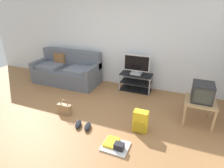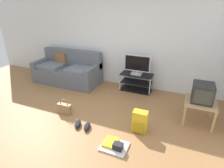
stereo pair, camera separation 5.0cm
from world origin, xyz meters
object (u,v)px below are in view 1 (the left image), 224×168
at_px(couch, 67,71).
at_px(side_table, 200,104).
at_px(backpack, 140,121).
at_px(tv_stand, 136,82).
at_px(crt_tv, 203,92).
at_px(flat_tv, 137,65).
at_px(floor_tray, 115,145).
at_px(handbag, 65,109).
at_px(sneakers_pair, 83,125).

xyz_separation_m(couch, side_table, (3.61, -0.71, 0.06)).
bearing_deg(backpack, tv_stand, 88.41).
xyz_separation_m(side_table, crt_tv, (-0.00, 0.02, 0.25)).
bearing_deg(crt_tv, side_table, -90.00).
distance_m(flat_tv, floor_tray, 2.38).
distance_m(tv_stand, backpack, 1.78).
bearing_deg(crt_tv, tv_stand, 149.24).
relative_size(tv_stand, floor_tray, 1.92).
bearing_deg(handbag, side_table, 16.90).
distance_m(backpack, floor_tray, 0.67).
relative_size(tv_stand, backpack, 2.02).
bearing_deg(sneakers_pair, side_table, 27.61).
relative_size(handbag, floor_tray, 0.81).
distance_m(flat_tv, side_table, 1.84).
relative_size(flat_tv, handbag, 1.93).
xyz_separation_m(tv_stand, crt_tv, (1.56, -0.93, 0.41)).
distance_m(tv_stand, handbag, 2.07).
bearing_deg(sneakers_pair, tv_stand, 76.15).
bearing_deg(flat_tv, side_table, -30.59).
relative_size(side_table, handbag, 1.60).
bearing_deg(floor_tray, tv_stand, 96.99).
distance_m(couch, handbag, 1.81).
distance_m(tv_stand, crt_tv, 1.86).
bearing_deg(side_table, crt_tv, 90.00).
xyz_separation_m(couch, floor_tray, (2.34, -2.05, -0.30)).
height_order(tv_stand, floor_tray, tv_stand).
bearing_deg(crt_tv, backpack, -142.58).
distance_m(handbag, floor_tray, 1.48).
bearing_deg(floor_tray, flat_tv, 97.06).
relative_size(backpack, handbag, 1.17).
bearing_deg(floor_tray, sneakers_pair, 161.00).
bearing_deg(crt_tv, floor_tray, -133.23).
distance_m(tv_stand, sneakers_pair, 2.09).
bearing_deg(handbag, couch, 122.26).
bearing_deg(tv_stand, handbag, -122.14).
height_order(couch, side_table, couch).
height_order(crt_tv, handbag, crt_tv).
bearing_deg(handbag, tv_stand, 57.86).
bearing_deg(crt_tv, sneakers_pair, -152.04).
height_order(tv_stand, sneakers_pair, tv_stand).
bearing_deg(tv_stand, side_table, -31.20).
xyz_separation_m(couch, flat_tv, (2.06, 0.21, 0.39)).
distance_m(backpack, sneakers_pair, 1.11).
height_order(flat_tv, side_table, flat_tv).
height_order(couch, crt_tv, couch).
bearing_deg(flat_tv, floor_tray, -82.94).
bearing_deg(couch, sneakers_pair, -48.85).
xyz_separation_m(backpack, floor_tray, (-0.27, -0.59, -0.17)).
distance_m(flat_tv, handbag, 2.13).
relative_size(couch, side_table, 3.35).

